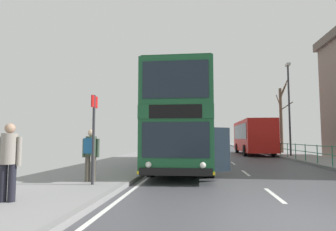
{
  "coord_description": "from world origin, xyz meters",
  "views": [
    {
      "loc": [
        -1.94,
        -5.29,
        1.52
      ],
      "look_at": [
        -3.36,
        6.95,
        2.52
      ],
      "focal_mm": 29.96,
      "sensor_mm": 36.0,
      "label": 1
    }
  ],
  "objects": [
    {
      "name": "bare_tree_far_00",
      "position": [
        5.85,
        22.82,
        3.51
      ],
      "size": [
        1.31,
        1.95,
        7.1
      ],
      "color": "brown",
      "rests_on": "ground"
    },
    {
      "name": "ground",
      "position": [
        -0.72,
        -0.0,
        0.04
      ],
      "size": [
        15.8,
        140.0,
        0.2
      ],
      "color": "#46464B"
    },
    {
      "name": "pedestrian_companion",
      "position": [
        -6.13,
        0.46,
        1.1
      ],
      "size": [
        0.55,
        0.39,
        1.7
      ],
      "color": "black",
      "rests_on": "ground"
    },
    {
      "name": "pedestrian_with_backpack",
      "position": [
        -5.44,
        3.37,
        1.1
      ],
      "size": [
        0.55,
        0.55,
        1.66
      ],
      "color": "#4C473D",
      "rests_on": "ground"
    },
    {
      "name": "street_lamp_far_side",
      "position": [
        5.12,
        17.91,
        4.45
      ],
      "size": [
        0.28,
        0.6,
        7.41
      ],
      "color": "#38383D",
      "rests_on": "ground"
    },
    {
      "name": "double_decker_bus_main",
      "position": [
        -2.77,
        9.43,
        2.27
      ],
      "size": [
        3.24,
        11.67,
        4.33
      ],
      "color": "#19512D",
      "rests_on": "ground"
    },
    {
      "name": "background_bus_far_lane",
      "position": [
        2.99,
        22.06,
        1.71
      ],
      "size": [
        2.64,
        9.21,
        3.14
      ],
      "color": "red",
      "rests_on": "ground"
    },
    {
      "name": "pedestrian_railing_far_kerb",
      "position": [
        4.45,
        14.67,
        0.82
      ],
      "size": [
        0.05,
        32.11,
        1.01
      ],
      "color": "#236B4C",
      "rests_on": "ground"
    },
    {
      "name": "bus_stop_sign_near",
      "position": [
        -5.15,
        2.86,
        1.79
      ],
      "size": [
        0.08,
        0.44,
        2.69
      ],
      "color": "#2D2D33",
      "rests_on": "ground"
    }
  ]
}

